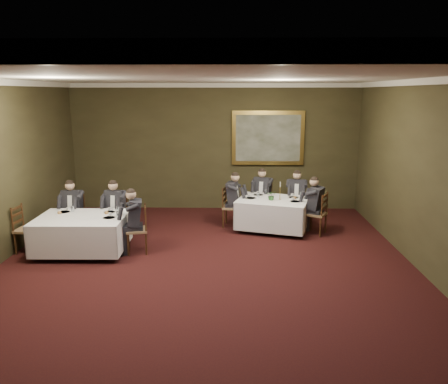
{
  "coord_description": "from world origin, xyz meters",
  "views": [
    {
      "loc": [
        0.52,
        -7.16,
        3.25
      ],
      "look_at": [
        0.32,
        2.03,
        1.15
      ],
      "focal_mm": 35.0,
      "sensor_mm": 36.0,
      "label": 1
    }
  ],
  "objects_px": {
    "diner_main_endleft": "(232,206)",
    "diner_sec_backright": "(116,216)",
    "chair_sec_backleft": "(75,226)",
    "centerpiece": "(272,195)",
    "diner_sec_backleft": "(74,216)",
    "chair_sec_endleft": "(28,239)",
    "diner_main_backleft": "(262,200)",
    "painting": "(268,138)",
    "candlestick": "(280,193)",
    "chair_main_backright": "(296,211)",
    "chair_sec_endright": "(138,239)",
    "chair_main_endright": "(316,222)",
    "diner_main_backright": "(296,203)",
    "chair_sec_backright": "(117,226)",
    "table_second": "(82,231)",
    "chair_main_backleft": "(262,208)",
    "table_main": "(273,212)",
    "diner_main_endright": "(316,213)",
    "chair_main_endleft": "(231,215)",
    "diner_sec_endright": "(137,229)"
  },
  "relations": [
    {
      "from": "diner_main_endleft",
      "to": "chair_main_endleft",
      "type": "bearing_deg",
      "value": -90.0
    },
    {
      "from": "chair_main_backright",
      "to": "centerpiece",
      "type": "relative_size",
      "value": 4.1
    },
    {
      "from": "chair_main_backleft",
      "to": "diner_main_endleft",
      "type": "xyz_separation_m",
      "value": [
        -0.8,
        -0.65,
        0.23
      ]
    },
    {
      "from": "table_main",
      "to": "diner_main_endright",
      "type": "relative_size",
      "value": 1.43
    },
    {
      "from": "diner_sec_backright",
      "to": "chair_sec_endright",
      "type": "height_order",
      "value": "diner_sec_backright"
    },
    {
      "from": "chair_main_endleft",
      "to": "painting",
      "type": "height_order",
      "value": "painting"
    },
    {
      "from": "chair_sec_backright",
      "to": "chair_sec_endleft",
      "type": "distance_m",
      "value": 1.87
    },
    {
      "from": "diner_sec_backleft",
      "to": "chair_sec_endleft",
      "type": "xyz_separation_m",
      "value": [
        -0.64,
        -0.92,
        -0.23
      ]
    },
    {
      "from": "diner_sec_backleft",
      "to": "chair_sec_endleft",
      "type": "bearing_deg",
      "value": 57.66
    },
    {
      "from": "table_second",
      "to": "chair_sec_backleft",
      "type": "distance_m",
      "value": 1.06
    },
    {
      "from": "chair_main_endleft",
      "to": "diner_sec_backright",
      "type": "bearing_deg",
      "value": -59.64
    },
    {
      "from": "chair_main_backright",
      "to": "chair_main_endright",
      "type": "relative_size",
      "value": 1.0
    },
    {
      "from": "chair_main_endright",
      "to": "diner_sec_backright",
      "type": "height_order",
      "value": "diner_sec_backright"
    },
    {
      "from": "diner_main_backleft",
      "to": "diner_main_endright",
      "type": "xyz_separation_m",
      "value": [
        1.18,
        -1.2,
        0.0
      ]
    },
    {
      "from": "diner_main_endleft",
      "to": "centerpiece",
      "type": "xyz_separation_m",
      "value": [
        0.94,
        -0.37,
        0.37
      ]
    },
    {
      "from": "diner_main_backleft",
      "to": "diner_sec_backleft",
      "type": "distance_m",
      "value": 4.67
    },
    {
      "from": "diner_main_backright",
      "to": "candlestick",
      "type": "bearing_deg",
      "value": 63.28
    },
    {
      "from": "diner_main_backleft",
      "to": "diner_sec_endright",
      "type": "distance_m",
      "value": 3.72
    },
    {
      "from": "diner_main_backright",
      "to": "painting",
      "type": "relative_size",
      "value": 0.67
    },
    {
      "from": "chair_sec_backright",
      "to": "centerpiece",
      "type": "bearing_deg",
      "value": -161.64
    },
    {
      "from": "chair_main_backleft",
      "to": "diner_main_endright",
      "type": "xyz_separation_m",
      "value": [
        1.17,
        -1.22,
        0.23
      ]
    },
    {
      "from": "diner_main_endright",
      "to": "diner_sec_backright",
      "type": "distance_m",
      "value": 4.6
    },
    {
      "from": "diner_main_endleft",
      "to": "chair_main_endright",
      "type": "xyz_separation_m",
      "value": [
        1.98,
        -0.58,
        -0.23
      ]
    },
    {
      "from": "chair_main_endright",
      "to": "diner_sec_backleft",
      "type": "bearing_deg",
      "value": 123.51
    },
    {
      "from": "candlestick",
      "to": "diner_main_endleft",
      "type": "bearing_deg",
      "value": 165.51
    },
    {
      "from": "diner_main_backright",
      "to": "chair_sec_backleft",
      "type": "relative_size",
      "value": 1.35
    },
    {
      "from": "table_main",
      "to": "chair_sec_backright",
      "type": "relative_size",
      "value": 1.93
    },
    {
      "from": "chair_main_endleft",
      "to": "chair_sec_endright",
      "type": "xyz_separation_m",
      "value": [
        -1.93,
        -1.87,
        0.0
      ]
    },
    {
      "from": "diner_main_backleft",
      "to": "painting",
      "type": "xyz_separation_m",
      "value": [
        0.19,
        1.04,
        1.51
      ]
    },
    {
      "from": "diner_sec_endright",
      "to": "candlestick",
      "type": "distance_m",
      "value": 3.5
    },
    {
      "from": "table_main",
      "to": "painting",
      "type": "bearing_deg",
      "value": 90.0
    },
    {
      "from": "chair_main_backright",
      "to": "chair_main_endright",
      "type": "height_order",
      "value": "same"
    },
    {
      "from": "centerpiece",
      "to": "candlestick",
      "type": "distance_m",
      "value": 0.22
    },
    {
      "from": "diner_sec_backleft",
      "to": "painting",
      "type": "xyz_separation_m",
      "value": [
        4.57,
        2.66,
        1.51
      ]
    },
    {
      "from": "chair_sec_backleft",
      "to": "centerpiece",
      "type": "bearing_deg",
      "value": -170.01
    },
    {
      "from": "diner_sec_backright",
      "to": "chair_sec_endright",
      "type": "relative_size",
      "value": 1.35
    },
    {
      "from": "chair_main_endright",
      "to": "chair_sec_endleft",
      "type": "height_order",
      "value": "same"
    },
    {
      "from": "table_second",
      "to": "diner_main_backright",
      "type": "height_order",
      "value": "diner_main_backright"
    },
    {
      "from": "diner_main_endleft",
      "to": "diner_sec_backright",
      "type": "relative_size",
      "value": 1.0
    },
    {
      "from": "diner_main_endright",
      "to": "chair_sec_endright",
      "type": "relative_size",
      "value": 1.35
    },
    {
      "from": "table_second",
      "to": "diner_main_endleft",
      "type": "height_order",
      "value": "diner_main_endleft"
    },
    {
      "from": "chair_sec_backleft",
      "to": "chair_main_backleft",
      "type": "bearing_deg",
      "value": -157.33
    },
    {
      "from": "diner_main_backleft",
      "to": "diner_sec_backleft",
      "type": "bearing_deg",
      "value": 40.32
    },
    {
      "from": "chair_main_endright",
      "to": "painting",
      "type": "relative_size",
      "value": 0.5
    },
    {
      "from": "candlestick",
      "to": "painting",
      "type": "distance_m",
      "value": 2.26
    },
    {
      "from": "centerpiece",
      "to": "diner_main_backleft",
      "type": "bearing_deg",
      "value": 98.36
    },
    {
      "from": "table_main",
      "to": "table_second",
      "type": "xyz_separation_m",
      "value": [
        -4.07,
        -1.6,
        0.0
      ]
    },
    {
      "from": "diner_sec_backright",
      "to": "diner_sec_endright",
      "type": "relative_size",
      "value": 1.0
    },
    {
      "from": "table_main",
      "to": "diner_sec_endright",
      "type": "height_order",
      "value": "diner_sec_endright"
    },
    {
      "from": "diner_main_backright",
      "to": "chair_sec_backright",
      "type": "relative_size",
      "value": 1.35
    }
  ]
}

